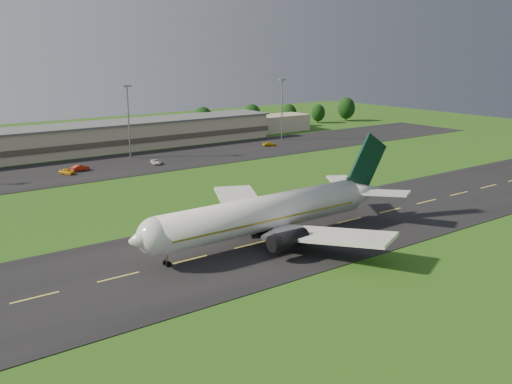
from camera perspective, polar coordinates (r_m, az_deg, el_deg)
ground at (r=96.61m, az=4.73°, el=-4.05°), size 360.00×360.00×0.00m
taxiway at (r=96.59m, az=4.73°, el=-4.02°), size 220.00×30.00×0.10m
apron at (r=156.30m, az=-12.89°, el=2.71°), size 260.00×30.00×0.10m
airliner at (r=90.74m, az=1.26°, el=-2.13°), size 51.24×42.18×15.57m
terminal at (r=180.07m, az=-14.22°, el=5.39°), size 145.00×16.00×8.40m
light_mast_centre at (r=163.64m, az=-12.66°, el=7.73°), size 2.40×1.20×20.35m
light_mast_east at (r=192.44m, az=2.62°, el=8.96°), size 2.40×1.20×20.35m
tree_line at (r=197.40m, az=-9.74°, el=6.69°), size 195.59×9.53×10.09m
service_vehicle_a at (r=147.40m, az=-18.39°, el=1.96°), size 3.41×4.48×1.42m
service_vehicle_b at (r=150.49m, az=-17.17°, el=2.31°), size 4.80×2.40×1.51m
service_vehicle_c at (r=154.57m, az=-9.99°, el=2.98°), size 3.11×4.87×1.25m
service_vehicle_d at (r=181.04m, az=1.35°, el=4.81°), size 4.57×2.92×1.23m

